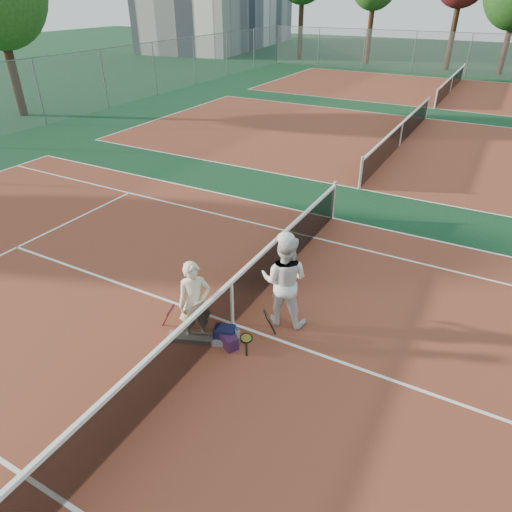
# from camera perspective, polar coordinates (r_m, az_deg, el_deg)

# --- Properties ---
(ground) EXTENTS (130.00, 130.00, 0.00)m
(ground) POSITION_cam_1_polar(r_m,az_deg,el_deg) (9.02, -2.94, -8.47)
(ground) COLOR #0E331A
(ground) RESTS_ON ground
(court_main) EXTENTS (23.77, 10.97, 0.01)m
(court_main) POSITION_cam_1_polar(r_m,az_deg,el_deg) (9.02, -2.94, -8.45)
(court_main) COLOR brown
(court_main) RESTS_ON ground
(court_far_a) EXTENTS (23.77, 10.97, 0.01)m
(court_far_a) POSITION_cam_1_polar(r_m,az_deg,el_deg) (20.60, 17.47, 13.00)
(court_far_a) COLOR brown
(court_far_a) RESTS_ON ground
(court_far_b) EXTENTS (23.77, 10.97, 0.01)m
(court_far_b) POSITION_cam_1_polar(r_m,az_deg,el_deg) (33.64, 23.07, 18.35)
(court_far_b) COLOR brown
(court_far_b) RESTS_ON ground
(net_main) EXTENTS (0.10, 10.98, 1.02)m
(net_main) POSITION_cam_1_polar(r_m,az_deg,el_deg) (8.71, -3.03, -5.85)
(net_main) COLOR black
(net_main) RESTS_ON ground
(net_far_a) EXTENTS (0.10, 10.98, 1.02)m
(net_far_a) POSITION_cam_1_polar(r_m,az_deg,el_deg) (20.47, 17.69, 14.34)
(net_far_a) COLOR black
(net_far_a) RESTS_ON ground
(net_far_b) EXTENTS (0.10, 10.98, 1.02)m
(net_far_b) POSITION_cam_1_polar(r_m,az_deg,el_deg) (33.56, 23.25, 19.18)
(net_far_b) COLOR black
(net_far_b) RESTS_ON ground
(fence_back) EXTENTS (32.00, 0.06, 3.00)m
(fence_back) POSITION_cam_1_polar(r_m,az_deg,el_deg) (40.34, 25.07, 21.79)
(fence_back) COLOR slate
(fence_back) RESTS_ON ground
(player_a) EXTENTS (0.70, 0.70, 1.64)m
(player_a) POSITION_cam_1_polar(r_m,az_deg,el_deg) (8.24, -7.66, -5.83)
(player_a) COLOR beige
(player_a) RESTS_ON ground
(player_b) EXTENTS (1.03, 0.88, 1.88)m
(player_b) POSITION_cam_1_polar(r_m,az_deg,el_deg) (8.56, 3.57, -3.10)
(player_b) COLOR silver
(player_b) RESTS_ON ground
(racket_red) EXTENTS (0.34, 0.32, 0.55)m
(racket_red) POSITION_cam_1_polar(r_m,az_deg,el_deg) (8.90, -10.55, -7.42)
(racket_red) COLOR maroon
(racket_red) RESTS_ON ground
(racket_black_held) EXTENTS (0.36, 0.36, 0.57)m
(racket_black_held) POSITION_cam_1_polar(r_m,az_deg,el_deg) (8.58, 1.32, -8.37)
(racket_black_held) COLOR black
(racket_black_held) RESTS_ON ground
(racket_spare) EXTENTS (0.54, 0.65, 0.03)m
(racket_spare) POSITION_cam_1_polar(r_m,az_deg,el_deg) (8.67, -1.23, -10.22)
(racket_spare) COLOR black
(racket_spare) RESTS_ON ground
(sports_bag_navy) EXTENTS (0.44, 0.37, 0.30)m
(sports_bag_navy) POSITION_cam_1_polar(r_m,az_deg,el_deg) (8.56, -3.94, -9.70)
(sports_bag_navy) COLOR black
(sports_bag_navy) RESTS_ON ground
(sports_bag_purple) EXTENTS (0.38, 0.34, 0.26)m
(sports_bag_purple) POSITION_cam_1_polar(r_m,az_deg,el_deg) (8.43, -3.35, -10.63)
(sports_bag_purple) COLOR #2B112D
(sports_bag_purple) RESTS_ON ground
(net_cover_canvas) EXTENTS (1.06, 0.61, 0.11)m
(net_cover_canvas) POSITION_cam_1_polar(r_m,az_deg,el_deg) (8.66, -7.47, -10.19)
(net_cover_canvas) COLOR slate
(net_cover_canvas) RESTS_ON ground
(water_bottle) EXTENTS (0.09, 0.09, 0.30)m
(water_bottle) POSITION_cam_1_polar(r_m,az_deg,el_deg) (8.49, -2.32, -10.04)
(water_bottle) COLOR silver
(water_bottle) RESTS_ON ground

